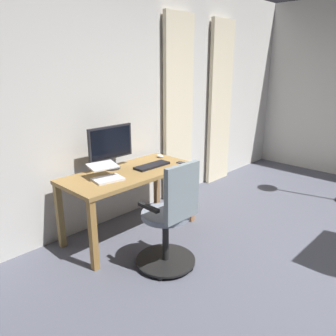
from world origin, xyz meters
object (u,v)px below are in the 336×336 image
at_px(desk, 130,180).
at_px(computer_keyboard, 152,166).
at_px(computer_mouse, 160,156).
at_px(office_chair, 171,221).
at_px(cell_phone_by_monitor, 183,163).
at_px(computer_monitor, 111,144).
at_px(laptop, 106,174).

bearing_deg(desk, computer_keyboard, 169.44).
bearing_deg(computer_mouse, office_chair, 49.56).
distance_m(computer_keyboard, computer_mouse, 0.38).
height_order(office_chair, cell_phone_by_monitor, office_chair).
bearing_deg(office_chair, computer_keyboard, 59.33).
bearing_deg(computer_keyboard, desk, -10.56).
bearing_deg(cell_phone_by_monitor, office_chair, 25.03).
relative_size(office_chair, computer_mouse, 10.24).
height_order(computer_monitor, computer_mouse, computer_monitor).
relative_size(office_chair, computer_keyboard, 2.39).
bearing_deg(laptop, desk, -165.38).
relative_size(computer_monitor, computer_keyboard, 1.27).
distance_m(office_chair, laptop, 0.81).
xyz_separation_m(office_chair, laptop, (0.14, -0.74, 0.30)).
height_order(computer_monitor, cell_phone_by_monitor, computer_monitor).
bearing_deg(cell_phone_by_monitor, computer_keyboard, -36.81).
relative_size(desk, office_chair, 1.41).
bearing_deg(desk, office_chair, 76.98).
bearing_deg(laptop, office_chair, 111.01).
relative_size(computer_monitor, cell_phone_by_monitor, 3.79).
height_order(desk, laptop, laptop).
xyz_separation_m(computer_monitor, computer_keyboard, (-0.34, 0.27, -0.26)).
distance_m(desk, office_chair, 0.80).
xyz_separation_m(computer_keyboard, computer_mouse, (-0.32, -0.20, 0.01)).
bearing_deg(computer_mouse, cell_phone_by_monitor, 90.87).
bearing_deg(computer_monitor, computer_mouse, 174.09).
bearing_deg(office_chair, computer_monitor, 85.39).
distance_m(computer_keyboard, laptop, 0.60).
bearing_deg(computer_keyboard, cell_phone_by_monitor, 153.09).
xyz_separation_m(computer_monitor, laptop, (0.25, 0.24, -0.22)).
height_order(laptop, cell_phone_by_monitor, laptop).
distance_m(desk, laptop, 0.35).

